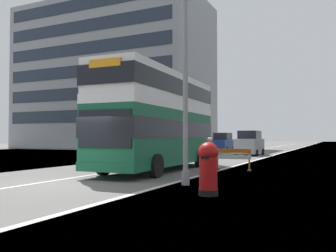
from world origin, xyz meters
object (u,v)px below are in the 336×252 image
at_px(red_pillar_postbox, 208,166).
at_px(car_receding_mid, 223,143).
at_px(lamppost_foreground, 185,61).
at_px(car_oncoming_near, 250,144).
at_px(double_decker_bus, 159,119).
at_px(pedestrian_at_kerb, 210,157).
at_px(roadworks_barrier, 233,157).

height_order(red_pillar_postbox, car_receding_mid, car_receding_mid).
distance_m(lamppost_foreground, car_oncoming_near, 22.36).
distance_m(double_decker_bus, pedestrian_at_kerb, 4.16).
bearing_deg(lamppost_foreground, roadworks_barrier, 89.07).
distance_m(double_decker_bus, car_oncoming_near, 17.42).
relative_size(lamppost_foreground, car_receding_mid, 2.16).
bearing_deg(red_pillar_postbox, roadworks_barrier, 100.09).
distance_m(roadworks_barrier, car_receding_mid, 24.19).
height_order(roadworks_barrier, car_receding_mid, car_receding_mid).
height_order(double_decker_bus, lamppost_foreground, lamppost_foreground).
relative_size(double_decker_bus, red_pillar_postbox, 6.62).
height_order(red_pillar_postbox, car_oncoming_near, car_oncoming_near).
xyz_separation_m(car_oncoming_near, pedestrian_at_kerb, (2.60, -19.08, -0.23)).
bearing_deg(car_receding_mid, roadworks_barrier, -71.95).
bearing_deg(roadworks_barrier, pedestrian_at_kerb, -93.01).
distance_m(car_receding_mid, pedestrian_at_kerb, 27.12).
xyz_separation_m(lamppost_foreground, roadworks_barrier, (0.10, 5.98, -3.72)).
bearing_deg(pedestrian_at_kerb, car_oncoming_near, 97.76).
relative_size(roadworks_barrier, car_receding_mid, 0.41).
xyz_separation_m(roadworks_barrier, car_receding_mid, (-7.50, 23.00, 0.32)).
distance_m(red_pillar_postbox, roadworks_barrier, 7.93).
distance_m(roadworks_barrier, pedestrian_at_kerb, 3.12).
bearing_deg(lamppost_foreground, double_decker_bus, 126.53).
xyz_separation_m(car_receding_mid, pedestrian_at_kerb, (7.33, -26.11, -0.17)).
distance_m(red_pillar_postbox, car_receding_mid, 32.06).
relative_size(lamppost_foreground, car_oncoming_near, 2.03).
xyz_separation_m(lamppost_foreground, red_pillar_postbox, (1.49, -1.83, -3.58)).
xyz_separation_m(roadworks_barrier, car_oncoming_near, (-2.76, 15.97, 0.37)).
distance_m(double_decker_bus, lamppost_foreground, 6.02).
bearing_deg(car_receding_mid, red_pillar_postbox, -73.91).
bearing_deg(red_pillar_postbox, pedestrian_at_kerb, 108.30).
distance_m(lamppost_foreground, red_pillar_postbox, 4.28).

